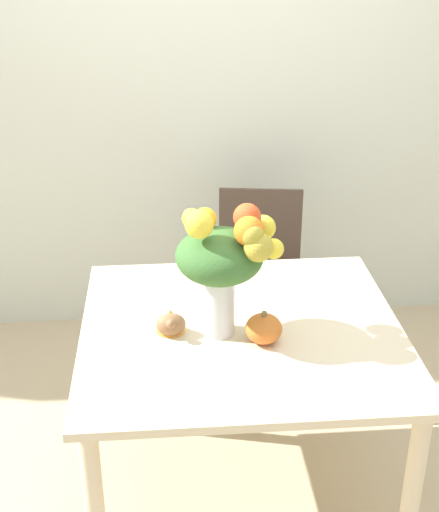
{
  "coord_description": "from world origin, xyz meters",
  "views": [
    {
      "loc": [
        -0.25,
        -2.11,
        2.07
      ],
      "look_at": [
        -0.08,
        -0.03,
        1.05
      ],
      "focal_mm": 50.0,
      "sensor_mm": 36.0,
      "label": 1
    }
  ],
  "objects_px": {
    "pumpkin": "(264,329)",
    "dining_chair_near_window": "(259,280)",
    "flower_vase": "(224,258)",
    "turkey_figurine": "(171,322)"
  },
  "relations": [
    {
      "from": "turkey_figurine",
      "to": "flower_vase",
      "type": "bearing_deg",
      "value": -6.94
    },
    {
      "from": "turkey_figurine",
      "to": "dining_chair_near_window",
      "type": "relative_size",
      "value": 0.15
    },
    {
      "from": "pumpkin",
      "to": "turkey_figurine",
      "type": "xyz_separation_m",
      "value": [
        -0.31,
        0.08,
        -0.01
      ]
    },
    {
      "from": "pumpkin",
      "to": "dining_chair_near_window",
      "type": "relative_size",
      "value": 0.14
    },
    {
      "from": "pumpkin",
      "to": "flower_vase",
      "type": "bearing_deg",
      "value": 153.98
    },
    {
      "from": "pumpkin",
      "to": "dining_chair_near_window",
      "type": "xyz_separation_m",
      "value": [
        0.12,
        0.99,
        -0.34
      ]
    },
    {
      "from": "flower_vase",
      "to": "dining_chair_near_window",
      "type": "distance_m",
      "value": 1.13
    },
    {
      "from": "pumpkin",
      "to": "turkey_figurine",
      "type": "distance_m",
      "value": 0.32
    },
    {
      "from": "turkey_figurine",
      "to": "pumpkin",
      "type": "bearing_deg",
      "value": -15.34
    },
    {
      "from": "flower_vase",
      "to": "turkey_figurine",
      "type": "bearing_deg",
      "value": 173.06
    }
  ]
}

